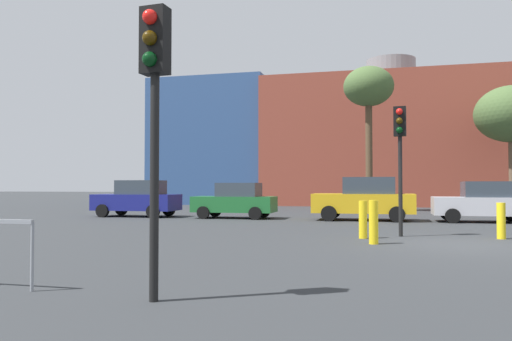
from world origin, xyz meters
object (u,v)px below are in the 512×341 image
Objects in this scene: bare_tree_0 at (511,114)px; bollard_yellow_2 at (363,220)px; parked_car_1 at (235,201)px; traffic_light_near_left at (154,84)px; traffic_light_island at (400,141)px; bollard_yellow_1 at (501,221)px; bare_tree_1 at (369,90)px; parked_car_2 at (365,199)px; parked_car_0 at (138,199)px; parked_car_3 at (484,202)px; bollard_yellow_0 at (374,222)px.

bare_tree_0 is 21.15m from bollard_yellow_2.
traffic_light_near_left reaches higher than parked_car_1.
bollard_yellow_1 is (2.77, -0.04, -2.37)m from traffic_light_island.
bare_tree_1 is 17.13m from bollard_yellow_2.
parked_car_2 is at bearing 120.16° from bollard_yellow_1.
parked_car_0 is 22.84m from bare_tree_0.
parked_car_0 is 14.96m from bare_tree_1.
traffic_light_near_left is (-6.99, -16.67, 2.03)m from parked_car_3.
traffic_light_island is 3.78× the size of bollard_yellow_1.
parked_car_1 is 0.50× the size of bare_tree_0.
parked_car_3 is at bearing 64.95° from bollard_yellow_0.
parked_car_2 is (5.95, -0.00, 0.12)m from parked_car_1.
bollard_yellow_2 is at bearing 145.11° from parked_car_0.
parked_car_3 is 9.10m from bollard_yellow_2.
parked_car_1 is 18.75m from bare_tree_0.
parked_car_1 is at bearing -162.52° from traffic_light_near_left.
bollard_yellow_2 is (6.18, -7.83, -0.28)m from parked_car_1.
parked_car_3 is 8.09m from traffic_light_island.
bollard_yellow_2 is (0.23, -7.83, -0.40)m from parked_car_2.
parked_car_3 is at bearing 159.28° from traffic_light_island.
bare_tree_0 reaches higher than parked_car_0.
traffic_light_island is 0.51× the size of bare_tree_0.
traffic_light_near_left is at bearing -94.90° from bare_tree_1.
bollard_yellow_0 is (-7.87, -20.14, -5.32)m from bare_tree_0.
traffic_light_island is 3.65m from bollard_yellow_1.
parked_car_1 reaches higher than bollard_yellow_2.
parked_car_0 is 11.00m from parked_car_2.
parked_car_3 is (4.86, 0.00, -0.10)m from parked_car_2.
parked_car_3 is 7.07m from bollard_yellow_1.
parked_car_3 is 1.01× the size of traffic_light_near_left.
parked_car_1 is 0.97× the size of parked_car_3.
traffic_light_near_left is 10.28m from traffic_light_island.
traffic_light_near_left is at bearing -122.75° from bollard_yellow_1.
bare_tree_0 is (3.57, 10.93, 5.05)m from parked_car_3.
bare_tree_0 is at bearing -108.07° from parked_car_3.
bollard_yellow_0 is at bearing -76.80° from bollard_yellow_2.
bollard_yellow_1 is at bearing 11.92° from bollard_yellow_2.
bare_tree_0 is at bearing 19.56° from bare_tree_1.
traffic_light_island is 3.60× the size of bollard_yellow_2.
parked_car_2 reaches higher than parked_car_0.
bollard_yellow_0 is 1.05× the size of bollard_yellow_2.
bare_tree_0 is at bearing -127.63° from parked_car_2.
traffic_light_near_left reaches higher than parked_car_2.
bare_tree_0 is 9.07m from bare_tree_1.
parked_car_0 is 16.63m from bollard_yellow_1.
traffic_light_island reaches higher than bollard_yellow_0.
bollard_yellow_2 is (-3.85, -0.81, 0.03)m from bollard_yellow_1.
bare_tree_0 is at bearing 68.65° from bollard_yellow_0.
bare_tree_1 is (-8.45, -3.00, 1.37)m from bare_tree_0.
parked_car_0 is at bearing -113.30° from traffic_light_island.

